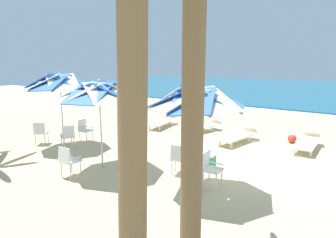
{
  "coord_description": "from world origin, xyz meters",
  "views": [
    {
      "loc": [
        2.65,
        -8.25,
        3.05
      ],
      "look_at": [
        -3.75,
        0.18,
        1.0
      ],
      "focal_mm": 30.74,
      "sensor_mm": 36.0,
      "label": 1
    }
  ],
  "objects_px": {
    "beach_umbrella_2": "(60,82)",
    "palm_tree_1": "(194,75)",
    "sun_lounger_3": "(163,121)",
    "plastic_chair_3": "(41,132)",
    "palm_tree_3": "(129,36)",
    "plastic_chair_1": "(210,167)",
    "plastic_chair_5": "(68,135)",
    "sun_lounger_2": "(201,126)",
    "cooler_box": "(207,160)",
    "sun_lounger_0": "(307,142)",
    "beach_umbrella_1": "(99,92)",
    "beach_ball": "(292,139)",
    "sun_lounger_1": "(238,136)",
    "plastic_chair_0": "(179,157)",
    "plastic_chair_2": "(68,160)",
    "beach_umbrella_0": "(197,99)",
    "plastic_chair_4": "(85,129)"
  },
  "relations": [
    {
      "from": "beach_umbrella_2",
      "to": "palm_tree_1",
      "type": "xyz_separation_m",
      "value": [
        7.25,
        -2.42,
        0.5
      ]
    },
    {
      "from": "beach_umbrella_2",
      "to": "sun_lounger_3",
      "type": "distance_m",
      "value": 5.34
    },
    {
      "from": "beach_umbrella_2",
      "to": "plastic_chair_3",
      "type": "distance_m",
      "value": 2.1
    },
    {
      "from": "beach_umbrella_2",
      "to": "palm_tree_3",
      "type": "height_order",
      "value": "palm_tree_3"
    },
    {
      "from": "sun_lounger_3",
      "to": "palm_tree_1",
      "type": "height_order",
      "value": "palm_tree_1"
    },
    {
      "from": "beach_umbrella_2",
      "to": "plastic_chair_1",
      "type": "bearing_deg",
      "value": 1.0
    },
    {
      "from": "plastic_chair_5",
      "to": "palm_tree_1",
      "type": "relative_size",
      "value": 0.18
    },
    {
      "from": "sun_lounger_2",
      "to": "sun_lounger_3",
      "type": "height_order",
      "value": "same"
    },
    {
      "from": "plastic_chair_5",
      "to": "cooler_box",
      "type": "relative_size",
      "value": 1.73
    },
    {
      "from": "palm_tree_1",
      "to": "sun_lounger_0",
      "type": "bearing_deg",
      "value": 88.51
    },
    {
      "from": "beach_umbrella_2",
      "to": "sun_lounger_2",
      "type": "xyz_separation_m",
      "value": [
        3.02,
        5.02,
        -2.1
      ]
    },
    {
      "from": "plastic_chair_1",
      "to": "plastic_chair_3",
      "type": "bearing_deg",
      "value": -175.58
    },
    {
      "from": "sun_lounger_0",
      "to": "beach_umbrella_1",
      "type": "bearing_deg",
      "value": -128.1
    },
    {
      "from": "palm_tree_3",
      "to": "beach_ball",
      "type": "bearing_deg",
      "value": 93.92
    },
    {
      "from": "sun_lounger_3",
      "to": "sun_lounger_0",
      "type": "bearing_deg",
      "value": 1.51
    },
    {
      "from": "plastic_chair_3",
      "to": "sun_lounger_1",
      "type": "height_order",
      "value": "plastic_chair_3"
    },
    {
      "from": "sun_lounger_2",
      "to": "beach_ball",
      "type": "bearing_deg",
      "value": 8.53
    },
    {
      "from": "plastic_chair_3",
      "to": "sun_lounger_0",
      "type": "height_order",
      "value": "plastic_chair_3"
    },
    {
      "from": "sun_lounger_3",
      "to": "palm_tree_3",
      "type": "relative_size",
      "value": 0.42
    },
    {
      "from": "plastic_chair_1",
      "to": "beach_umbrella_1",
      "type": "height_order",
      "value": "beach_umbrella_1"
    },
    {
      "from": "plastic_chair_1",
      "to": "sun_lounger_1",
      "type": "distance_m",
      "value": 4.38
    },
    {
      "from": "plastic_chair_0",
      "to": "sun_lounger_3",
      "type": "xyz_separation_m",
      "value": [
        -4.17,
        4.55,
        -0.22
      ]
    },
    {
      "from": "beach_umbrella_2",
      "to": "sun_lounger_0",
      "type": "distance_m",
      "value": 9.2
    },
    {
      "from": "plastic_chair_1",
      "to": "plastic_chair_2",
      "type": "relative_size",
      "value": 1.0
    },
    {
      "from": "plastic_chair_5",
      "to": "sun_lounger_3",
      "type": "xyz_separation_m",
      "value": [
        0.46,
        4.96,
        -0.22
      ]
    },
    {
      "from": "palm_tree_1",
      "to": "cooler_box",
      "type": "height_order",
      "value": "palm_tree_1"
    },
    {
      "from": "plastic_chair_1",
      "to": "plastic_chair_5",
      "type": "xyz_separation_m",
      "value": [
        -5.69,
        -0.26,
        0.0
      ]
    },
    {
      "from": "plastic_chair_2",
      "to": "sun_lounger_0",
      "type": "height_order",
      "value": "plastic_chair_2"
    },
    {
      "from": "beach_umbrella_0",
      "to": "palm_tree_1",
      "type": "distance_m",
      "value": 2.61
    },
    {
      "from": "plastic_chair_4",
      "to": "sun_lounger_0",
      "type": "distance_m",
      "value": 8.39
    },
    {
      "from": "sun_lounger_3",
      "to": "beach_ball",
      "type": "relative_size",
      "value": 6.69
    },
    {
      "from": "plastic_chair_2",
      "to": "palm_tree_3",
      "type": "height_order",
      "value": "palm_tree_3"
    },
    {
      "from": "beach_ball",
      "to": "palm_tree_1",
      "type": "bearing_deg",
      "value": -86.66
    },
    {
      "from": "plastic_chair_0",
      "to": "plastic_chair_1",
      "type": "bearing_deg",
      "value": -8.29
    },
    {
      "from": "beach_ball",
      "to": "plastic_chair_0",
      "type": "bearing_deg",
      "value": -107.29
    },
    {
      "from": "plastic_chair_2",
      "to": "plastic_chair_5",
      "type": "height_order",
      "value": "same"
    },
    {
      "from": "palm_tree_3",
      "to": "plastic_chair_0",
      "type": "bearing_deg",
      "value": 118.9
    },
    {
      "from": "beach_umbrella_0",
      "to": "beach_ball",
      "type": "bearing_deg",
      "value": 82.02
    },
    {
      "from": "plastic_chair_4",
      "to": "palm_tree_1",
      "type": "relative_size",
      "value": 0.18
    },
    {
      "from": "plastic_chair_4",
      "to": "cooler_box",
      "type": "xyz_separation_m",
      "value": [
        5.3,
        0.39,
        -0.3
      ]
    },
    {
      "from": "beach_umbrella_1",
      "to": "sun_lounger_3",
      "type": "xyz_separation_m",
      "value": [
        -2.05,
        5.49,
        -1.97
      ]
    },
    {
      "from": "beach_umbrella_1",
      "to": "cooler_box",
      "type": "relative_size",
      "value": 5.24
    },
    {
      "from": "sun_lounger_2",
      "to": "sun_lounger_3",
      "type": "relative_size",
      "value": 1.0
    },
    {
      "from": "plastic_chair_2",
      "to": "palm_tree_1",
      "type": "bearing_deg",
      "value": -9.16
    },
    {
      "from": "plastic_chair_4",
      "to": "sun_lounger_1",
      "type": "bearing_deg",
      "value": 35.18
    },
    {
      "from": "sun_lounger_3",
      "to": "plastic_chair_0",
      "type": "bearing_deg",
      "value": -47.48
    },
    {
      "from": "beach_umbrella_2",
      "to": "sun_lounger_0",
      "type": "bearing_deg",
      "value": 33.78
    },
    {
      "from": "plastic_chair_3",
      "to": "beach_umbrella_2",
      "type": "bearing_deg",
      "value": 27.76
    },
    {
      "from": "cooler_box",
      "to": "beach_umbrella_2",
      "type": "bearing_deg",
      "value": -167.07
    },
    {
      "from": "sun_lounger_0",
      "to": "plastic_chair_1",
      "type": "bearing_deg",
      "value": -104.42
    }
  ]
}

